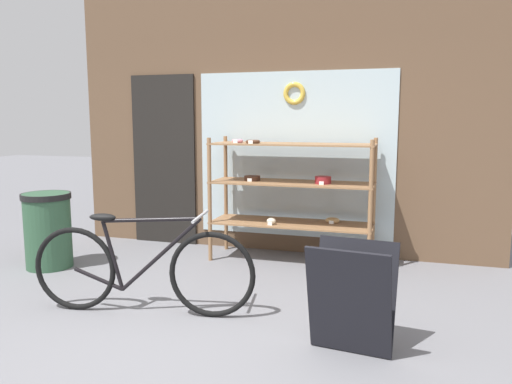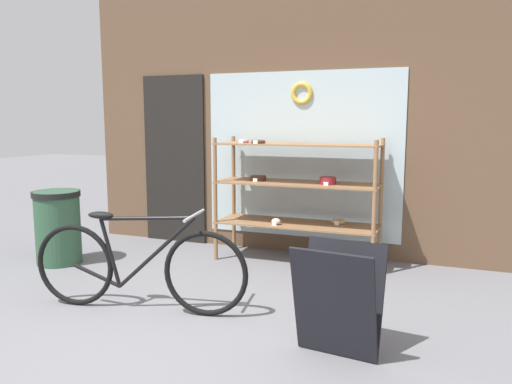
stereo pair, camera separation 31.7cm
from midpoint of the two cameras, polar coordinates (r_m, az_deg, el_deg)
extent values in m
plane|color=slate|center=(3.65, -7.85, -17.07)|extent=(30.00, 30.00, 0.00)
cube|color=brown|center=(5.86, 5.07, 9.80)|extent=(5.07, 0.08, 3.43)
cube|color=silver|center=(5.78, 6.78, 4.18)|extent=(2.29, 0.02, 1.90)
cube|color=black|center=(6.39, -7.90, 3.66)|extent=(0.84, 0.03, 2.10)
torus|color=gold|center=(5.75, 6.86, 11.14)|extent=(0.26, 0.06, 0.26)
cylinder|color=#8E6642|center=(5.51, -3.03, -0.88)|extent=(0.04, 0.04, 1.36)
cylinder|color=#8E6642|center=(5.07, 15.12, -1.97)|extent=(0.04, 0.04, 1.36)
cylinder|color=#8E6642|center=(5.97, -1.05, -0.15)|extent=(0.04, 0.04, 1.36)
cylinder|color=#8E6642|center=(5.56, 15.67, -1.08)|extent=(0.04, 0.04, 1.36)
cube|color=#8E6642|center=(5.51, 6.32, -3.64)|extent=(1.77, 0.55, 0.02)
cube|color=#8E6642|center=(5.44, 6.40, 1.00)|extent=(1.77, 0.55, 0.02)
cube|color=#8E6642|center=(5.40, 6.47, 5.44)|extent=(1.77, 0.55, 0.02)
cylinder|color=maroon|center=(5.32, 9.93, 1.28)|extent=(0.17, 0.17, 0.08)
cube|color=white|center=(5.23, 9.72, 0.94)|extent=(0.05, 0.00, 0.04)
torus|color=pink|center=(5.53, 0.21, 5.86)|extent=(0.13, 0.13, 0.04)
cube|color=white|center=(5.46, -0.05, 5.81)|extent=(0.05, 0.00, 0.04)
torus|color=#4C2D1E|center=(5.39, 1.95, 5.77)|extent=(0.15, 0.15, 0.04)
cube|color=white|center=(5.31, 1.65, 5.73)|extent=(0.05, 0.00, 0.04)
ellipsoid|color=beige|center=(5.40, 3.98, -3.38)|extent=(0.10, 0.09, 0.07)
cube|color=white|center=(5.35, 3.80, -3.68)|extent=(0.05, 0.00, 0.04)
torus|color=tan|center=(5.55, 11.03, -3.34)|extent=(0.16, 0.16, 0.04)
cube|color=white|center=(5.46, 10.87, -3.56)|extent=(0.05, 0.00, 0.04)
cylinder|color=#422619|center=(5.56, 1.89, 1.59)|extent=(0.18, 0.18, 0.05)
cube|color=white|center=(5.47, 1.55, 1.38)|extent=(0.05, 0.00, 0.04)
torus|color=black|center=(4.44, -18.07, -7.97)|extent=(0.69, 0.15, 0.70)
torus|color=black|center=(4.01, -3.50, -9.32)|extent=(0.69, 0.15, 0.70)
cylinder|color=black|center=(4.09, -9.18, -6.92)|extent=(0.68, 0.14, 0.63)
cylinder|color=black|center=(4.05, -10.22, -2.99)|extent=(0.80, 0.16, 0.07)
cylinder|color=black|center=(4.25, -14.27, -6.76)|extent=(0.18, 0.06, 0.57)
cylinder|color=black|center=(4.37, -15.71, -9.21)|extent=(0.41, 0.10, 0.19)
ellipsoid|color=black|center=(4.22, -15.30, -2.58)|extent=(0.23, 0.12, 0.06)
cylinder|color=#B2B2B7|center=(3.91, -4.78, -2.69)|extent=(0.10, 0.46, 0.02)
cube|color=black|center=(3.34, 11.62, -12.58)|extent=(0.57, 0.26, 0.74)
cube|color=black|center=(3.50, 12.47, -11.60)|extent=(0.57, 0.26, 0.74)
cylinder|color=#2D5138|center=(5.78, -20.25, -3.82)|extent=(0.47, 0.47, 0.80)
cylinder|color=black|center=(5.71, -20.44, -0.21)|extent=(0.50, 0.50, 0.06)
camera|label=1|loc=(0.16, -88.03, 0.29)|focal=35.00mm
camera|label=2|loc=(0.16, 91.97, -0.29)|focal=35.00mm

